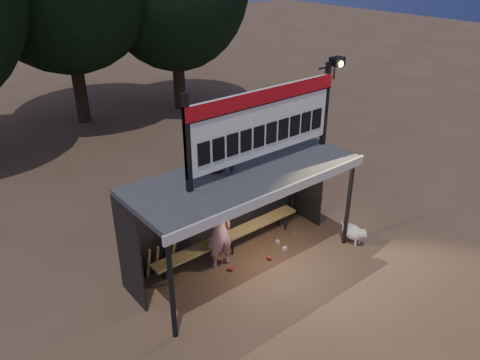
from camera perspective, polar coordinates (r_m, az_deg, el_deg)
name	(u,v)px	position (r m, az deg, el deg)	size (l,w,h in m)	color
ground	(244,263)	(10.82, 0.52, -10.07)	(80.00, 80.00, 0.00)	#4E3727
player	(219,232)	(10.28, -2.54, -6.31)	(0.64, 0.42, 1.76)	silver
child_a	(224,150)	(9.37, -1.91, 3.71)	(0.49, 0.38, 1.00)	slate
child_b	(214,148)	(9.43, -3.15, 3.91)	(0.50, 0.32, 1.02)	maroon
dugout_shelter	(237,187)	(9.99, -0.33, -0.92)	(5.10, 2.08, 2.32)	#38383A
scoreboard_assembly	(266,119)	(9.55, 3.24, 7.39)	(4.10, 0.27, 1.99)	black
bench	(229,237)	(10.92, -1.32, -6.91)	(4.00, 0.35, 0.48)	olive
dog	(354,232)	(11.67, 13.70, -6.21)	(0.36, 0.81, 0.49)	silver
bats	(161,258)	(10.37, -9.64, -9.40)	(0.67, 0.35, 0.84)	#A37C4C
litter	(272,249)	(11.20, 3.96, -8.44)	(2.32, 0.55, 0.08)	#A82B1C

